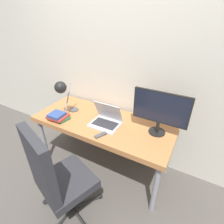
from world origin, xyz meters
TOP-DOWN VIEW (x-y plane):
  - ground_plane at (0.00, 0.00)m, footprint 12.00×12.00m
  - wall_back at (0.00, 0.75)m, footprint 8.00×0.05m
  - desk at (0.00, 0.34)m, footprint 1.64×0.68m
  - laptop at (0.07, 0.31)m, footprint 0.32×0.26m
  - monitor at (0.61, 0.44)m, footprint 0.55×0.17m
  - desk_lamp at (-0.45, 0.23)m, footprint 0.13×0.29m
  - office_chair at (-0.00, -0.43)m, footprint 0.65×0.63m
  - book_stack at (-0.48, 0.13)m, footprint 0.24×0.20m
  - tv_remote at (0.13, 0.10)m, footprint 0.09×0.13m

SIDE VIEW (x-z plane):
  - ground_plane at x=0.00m, z-range 0.00..0.00m
  - office_chair at x=0.00m, z-range 0.04..1.13m
  - desk at x=0.00m, z-range 0.30..1.01m
  - tv_remote at x=0.13m, z-range 0.71..0.73m
  - book_stack at x=-0.48m, z-range 0.71..0.80m
  - laptop at x=0.07m, z-range 0.64..0.89m
  - monitor at x=0.61m, z-range 0.75..1.21m
  - desk_lamp at x=-0.45m, z-range 0.84..1.28m
  - wall_back at x=0.00m, z-range 0.00..2.60m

